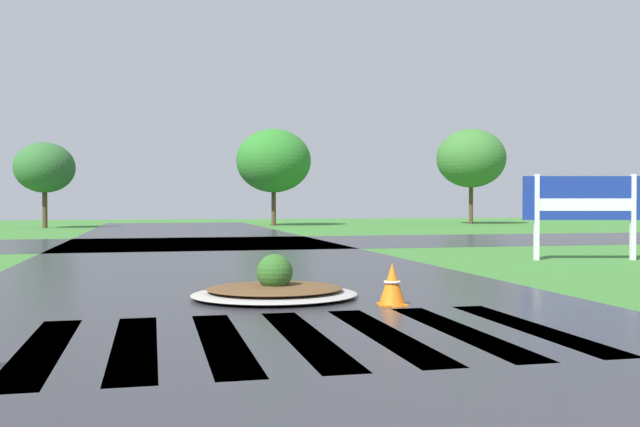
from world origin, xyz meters
TOP-DOWN VIEW (x-y plane):
  - asphalt_roadway at (0.00, 10.00)m, footprint 9.51×80.00m
  - asphalt_cross_road at (0.00, 23.68)m, footprint 90.00×8.56m
  - crosswalk_stripes at (0.00, 5.29)m, footprint 5.85×3.51m
  - estate_billboard at (9.10, 13.89)m, footprint 3.09×0.78m
  - median_island at (0.21, 8.55)m, footprint 2.57×2.34m
  - traffic_cone at (1.71, 7.37)m, footprint 0.39×0.39m
  - background_treeline at (5.59, 42.02)m, footprint 43.21×5.84m

SIDE VIEW (x-z plane):
  - asphalt_roadway at x=0.00m, z-range 0.00..0.01m
  - asphalt_cross_road at x=0.00m, z-range 0.00..0.01m
  - crosswalk_stripes at x=0.00m, z-range 0.00..0.01m
  - median_island at x=0.21m, z-range -0.21..0.47m
  - traffic_cone at x=1.71m, z-range -0.01..0.60m
  - estate_billboard at x=9.10m, z-range 0.38..2.57m
  - background_treeline at x=5.59m, z-range 0.85..7.26m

